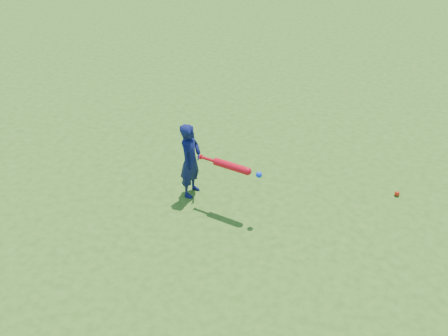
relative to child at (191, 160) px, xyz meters
name	(u,v)px	position (x,y,z in m)	size (l,w,h in m)	color
ground	(204,180)	(0.07, 0.33, -0.53)	(80.00, 80.00, 0.00)	#306217
child	(191,160)	(0.00, 0.00, 0.00)	(0.38, 0.25, 1.05)	#0F1549
ground_ball_red	(397,194)	(2.70, 0.64, -0.49)	(0.07, 0.07, 0.07)	red
bat_swing	(234,167)	(0.63, -0.22, 0.15)	(0.84, 0.28, 0.10)	red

